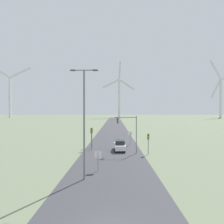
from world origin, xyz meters
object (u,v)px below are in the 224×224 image
at_px(wind_turbine_far_left, 10,92).
at_px(wind_turbine_center, 220,93).
at_px(stop_sign_near, 98,157).
at_px(traffic_light_mast_overhead, 129,127).
at_px(traffic_light_post_near_left, 91,134).
at_px(traffic_light_post_mid_left, 92,133).
at_px(traffic_light_post_near_right, 148,139).
at_px(streetlamp, 84,112).
at_px(car_approaching, 120,145).
at_px(stop_sign_far, 130,136).
at_px(wind_turbine_left, 119,94).

xyz_separation_m(wind_turbine_far_left, wind_turbine_center, (210.88, 2.38, -0.92)).
xyz_separation_m(stop_sign_near, traffic_light_mast_overhead, (4.25, 8.40, 2.67)).
height_order(traffic_light_post_near_left, traffic_light_mast_overhead, traffic_light_mast_overhead).
distance_m(stop_sign_near, traffic_light_post_mid_left, 13.26).
height_order(traffic_light_mast_overhead, wind_turbine_center, wind_turbine_center).
distance_m(traffic_light_post_near_right, traffic_light_post_mid_left, 10.99).
xyz_separation_m(streetlamp, car_approaching, (3.98, 12.92, -5.96)).
relative_size(traffic_light_post_near_left, traffic_light_post_mid_left, 1.04).
bearing_deg(stop_sign_near, stop_sign_far, 71.68).
distance_m(car_approaching, wind_turbine_center, 180.77).
relative_size(stop_sign_near, traffic_light_post_near_right, 0.71).
xyz_separation_m(traffic_light_post_near_left, wind_turbine_center, (109.88, 144.78, 22.11)).
bearing_deg(car_approaching, traffic_light_mast_overhead, -55.53).
xyz_separation_m(traffic_light_post_mid_left, traffic_light_mast_overhead, (6.65, -4.59, 1.57)).
relative_size(stop_sign_far, wind_turbine_far_left, 0.05).
relative_size(traffic_light_mast_overhead, wind_turbine_left, 0.11).
relative_size(car_approaching, wind_turbine_far_left, 0.08).
bearing_deg(streetlamp, traffic_light_post_near_left, 94.56).
bearing_deg(traffic_light_mast_overhead, car_approaching, 124.47).
distance_m(streetlamp, traffic_light_post_near_left, 14.07).
bearing_deg(traffic_light_mast_overhead, stop_sign_far, 83.25).
relative_size(stop_sign_far, traffic_light_mast_overhead, 0.45).
bearing_deg(stop_sign_near, car_approaching, 75.03).
bearing_deg(stop_sign_far, stop_sign_near, -108.32).
height_order(streetlamp, traffic_light_post_mid_left, streetlamp).
relative_size(car_approaching, wind_turbine_center, 0.07).
xyz_separation_m(traffic_light_post_near_left, wind_turbine_far_left, (-101.00, 142.40, 23.03)).
distance_m(streetlamp, car_approaching, 14.78).
bearing_deg(car_approaching, wind_turbine_center, 54.19).
relative_size(traffic_light_post_near_right, traffic_light_post_mid_left, 0.89).
xyz_separation_m(traffic_light_post_mid_left, wind_turbine_left, (8.81, 141.25, 21.28)).
height_order(stop_sign_far, wind_turbine_far_left, wind_turbine_far_left).
distance_m(traffic_light_post_mid_left, wind_turbine_left, 143.11).
bearing_deg(traffic_light_post_mid_left, wind_turbine_center, 52.39).
distance_m(traffic_light_post_near_left, wind_turbine_left, 145.03).
distance_m(traffic_light_post_near_right, wind_turbine_far_left, 184.29).
xyz_separation_m(streetlamp, stop_sign_near, (1.18, 2.42, -5.25)).
relative_size(streetlamp, stop_sign_far, 4.02).
bearing_deg(traffic_light_post_mid_left, traffic_light_mast_overhead, -34.60).
height_order(car_approaching, wind_turbine_far_left, wind_turbine_far_left).
distance_m(streetlamp, wind_turbine_center, 192.87).
distance_m(stop_sign_far, wind_turbine_center, 175.46).
xyz_separation_m(streetlamp, traffic_light_post_near_left, (-1.07, 13.44, -4.04)).
relative_size(stop_sign_far, wind_turbine_center, 0.05).
xyz_separation_m(traffic_light_post_near_right, traffic_light_mast_overhead, (-3.05, 0.56, 1.88)).
distance_m(stop_sign_near, car_approaching, 10.89).
bearing_deg(traffic_light_post_near_left, traffic_light_post_mid_left, 94.50).
height_order(traffic_light_post_near_right, car_approaching, traffic_light_post_near_right).
relative_size(streetlamp, traffic_light_post_near_left, 2.89).
distance_m(stop_sign_near, stop_sign_far, 16.13).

